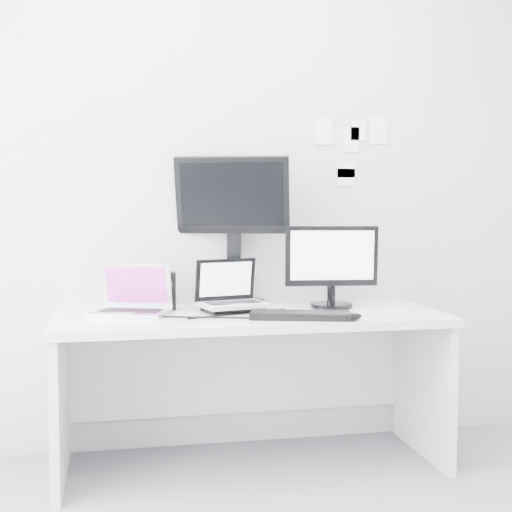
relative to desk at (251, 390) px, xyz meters
name	(u,v)px	position (x,y,z in m)	size (l,w,h in m)	color
back_wall	(238,183)	(0.00, 0.35, 0.99)	(3.60, 3.60, 0.00)	silver
desk	(251,390)	(0.00, 0.00, 0.00)	(1.80, 0.70, 0.73)	white
macbook	(130,288)	(-0.56, 0.04, 0.49)	(0.33, 0.25, 0.25)	#A9A9AE
speaker	(166,291)	(-0.38, 0.20, 0.46)	(0.09, 0.09, 0.18)	black
dell_laptop	(234,285)	(-0.07, 0.06, 0.49)	(0.31, 0.24, 0.26)	#B9BCC0
rear_monitor	(233,229)	(-0.04, 0.27, 0.75)	(0.57, 0.20, 0.77)	black
samsung_monitor	(332,265)	(0.43, 0.11, 0.57)	(0.46, 0.21, 0.42)	black
keyboard	(300,315)	(0.19, -0.19, 0.38)	(0.44, 0.16, 0.03)	black
mouse	(350,317)	(0.39, -0.29, 0.38)	(0.11, 0.07, 0.04)	black
wall_note_0	(324,131)	(0.45, 0.34, 1.26)	(0.10, 0.00, 0.14)	white
wall_note_1	(351,139)	(0.60, 0.34, 1.22)	(0.09, 0.00, 0.13)	white
wall_note_2	(378,130)	(0.75, 0.34, 1.26)	(0.10, 0.00, 0.14)	white
wall_note_3	(347,170)	(0.58, 0.34, 1.05)	(0.11, 0.00, 0.08)	white
wall_note_4	(346,177)	(0.57, 0.34, 1.02)	(0.10, 0.00, 0.09)	white
wall_note_5	(358,130)	(0.64, 0.34, 1.26)	(0.09, 0.00, 0.11)	white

